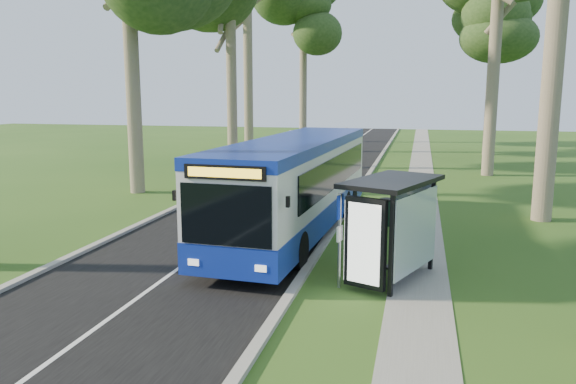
# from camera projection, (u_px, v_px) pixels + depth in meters

# --- Properties ---
(ground) EXTENTS (120.00, 120.00, 0.00)m
(ground) POSITION_uv_depth(u_px,v_px,m) (321.00, 250.00, 17.44)
(ground) COLOR #2C5219
(ground) RESTS_ON ground
(road) EXTENTS (7.00, 100.00, 0.02)m
(road) POSITION_uv_depth(u_px,v_px,m) (286.00, 191.00, 27.81)
(road) COLOR black
(road) RESTS_ON ground
(kerb_east) EXTENTS (0.25, 100.00, 0.12)m
(kerb_east) POSITION_uv_depth(u_px,v_px,m) (357.00, 193.00, 27.01)
(kerb_east) COLOR #9E9B93
(kerb_east) RESTS_ON ground
(kerb_west) EXTENTS (0.25, 100.00, 0.12)m
(kerb_west) POSITION_uv_depth(u_px,v_px,m) (220.00, 187.00, 28.59)
(kerb_west) COLOR #9E9B93
(kerb_west) RESTS_ON ground
(centre_line) EXTENTS (0.12, 100.00, 0.00)m
(centre_line) POSITION_uv_depth(u_px,v_px,m) (286.00, 191.00, 27.81)
(centre_line) COLOR white
(centre_line) RESTS_ON road
(footpath) EXTENTS (1.50, 100.00, 0.02)m
(footpath) POSITION_uv_depth(u_px,v_px,m) (421.00, 196.00, 26.34)
(footpath) COLOR gray
(footpath) RESTS_ON ground
(bus) EXTENTS (3.29, 12.52, 3.29)m
(bus) POSITION_uv_depth(u_px,v_px,m) (296.00, 185.00, 19.16)
(bus) COLOR silver
(bus) RESTS_ON ground
(bus_stop_sign) EXTENTS (0.13, 0.34, 2.40)m
(bus_stop_sign) POSITION_uv_depth(u_px,v_px,m) (340.00, 229.00, 13.80)
(bus_stop_sign) COLOR gray
(bus_stop_sign) RESTS_ON ground
(bus_shelter) EXTENTS (2.69, 3.48, 2.64)m
(bus_shelter) POSITION_uv_depth(u_px,v_px,m) (396.00, 212.00, 14.03)
(bus_shelter) COLOR black
(bus_shelter) RESTS_ON ground
(litter_bin) EXTENTS (0.57, 0.57, 0.99)m
(litter_bin) POSITION_uv_depth(u_px,v_px,m) (387.00, 212.00, 20.59)
(litter_bin) COLOR black
(litter_bin) RESTS_ON ground
(car_white) EXTENTS (2.53, 5.24, 1.72)m
(car_white) POSITION_uv_depth(u_px,v_px,m) (257.00, 152.00, 37.82)
(car_white) COLOR white
(car_white) RESTS_ON ground
(car_silver) EXTENTS (2.04, 4.31, 1.37)m
(car_silver) POSITION_uv_depth(u_px,v_px,m) (296.00, 138.00, 51.39)
(car_silver) COLOR #9B9EA2
(car_silver) RESTS_ON ground
(tree_west_c) EXTENTS (5.20, 5.20, 14.09)m
(tree_west_c) POSITION_uv_depth(u_px,v_px,m) (230.00, 1.00, 34.89)
(tree_west_c) COLOR #7A6B56
(tree_west_c) RESTS_ON ground
(tree_west_e) EXTENTS (5.20, 5.20, 17.04)m
(tree_west_e) POSITION_uv_depth(u_px,v_px,m) (304.00, 10.00, 53.56)
(tree_west_e) COLOR #7A6B56
(tree_west_e) RESTS_ON ground
(tree_east_d) EXTENTS (5.20, 5.20, 14.08)m
(tree_east_d) POSITION_uv_depth(u_px,v_px,m) (495.00, 17.00, 42.54)
(tree_east_d) COLOR #7A6B56
(tree_east_d) RESTS_ON ground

